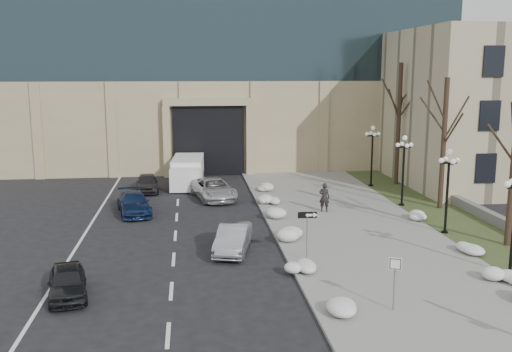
{
  "coord_description": "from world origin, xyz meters",
  "views": [
    {
      "loc": [
        -5.64,
        -16.44,
        8.98
      ],
      "look_at": [
        -2.2,
        12.61,
        3.5
      ],
      "focal_mm": 40.0,
      "sensor_mm": 36.0,
      "label": 1
    }
  ],
  "objects_px": {
    "keep_sign": "(395,273)",
    "lamppost_c": "(404,161)",
    "car_c": "(134,203)",
    "lamppost_b": "(448,180)",
    "lamppost_d": "(372,148)",
    "car_a": "(67,282)",
    "car_b": "(233,239)",
    "one_way_sign": "(311,221)",
    "pedestrian": "(324,197)",
    "box_truck": "(188,172)",
    "car_e": "(147,183)",
    "car_d": "(214,189)"
  },
  "relations": [
    {
      "from": "keep_sign",
      "to": "lamppost_c",
      "type": "height_order",
      "value": "lamppost_c"
    },
    {
      "from": "car_c",
      "to": "keep_sign",
      "type": "distance_m",
      "value": 19.74
    },
    {
      "from": "lamppost_b",
      "to": "lamppost_d",
      "type": "relative_size",
      "value": 1.0
    },
    {
      "from": "car_a",
      "to": "lamppost_c",
      "type": "xyz_separation_m",
      "value": [
        18.91,
        13.08,
        2.45
      ]
    },
    {
      "from": "car_b",
      "to": "lamppost_c",
      "type": "xyz_separation_m",
      "value": [
        11.86,
        8.17,
        2.39
      ]
    },
    {
      "from": "lamppost_b",
      "to": "lamppost_d",
      "type": "distance_m",
      "value": 13.0
    },
    {
      "from": "keep_sign",
      "to": "lamppost_c",
      "type": "bearing_deg",
      "value": 87.59
    },
    {
      "from": "one_way_sign",
      "to": "pedestrian",
      "type": "bearing_deg",
      "value": 75.02
    },
    {
      "from": "car_c",
      "to": "box_truck",
      "type": "relative_size",
      "value": 0.67
    },
    {
      "from": "car_e",
      "to": "keep_sign",
      "type": "relative_size",
      "value": 1.8
    },
    {
      "from": "car_a",
      "to": "lamppost_b",
      "type": "height_order",
      "value": "lamppost_b"
    },
    {
      "from": "keep_sign",
      "to": "one_way_sign",
      "type": "bearing_deg",
      "value": 127.91
    },
    {
      "from": "lamppost_b",
      "to": "lamppost_c",
      "type": "xyz_separation_m",
      "value": [
        0.0,
        6.5,
        0.0
      ]
    },
    {
      "from": "car_b",
      "to": "car_e",
      "type": "height_order",
      "value": "car_b"
    },
    {
      "from": "pedestrian",
      "to": "box_truck",
      "type": "relative_size",
      "value": 0.27
    },
    {
      "from": "lamppost_c",
      "to": "keep_sign",
      "type": "bearing_deg",
      "value": -111.87
    },
    {
      "from": "car_b",
      "to": "pedestrian",
      "type": "xyz_separation_m",
      "value": [
        6.33,
        7.05,
        0.36
      ]
    },
    {
      "from": "car_a",
      "to": "lamppost_b",
      "type": "relative_size",
      "value": 0.77
    },
    {
      "from": "car_c",
      "to": "keep_sign",
      "type": "xyz_separation_m",
      "value": [
        11.0,
        -16.37,
        0.93
      ]
    },
    {
      "from": "car_b",
      "to": "lamppost_d",
      "type": "xyz_separation_m",
      "value": [
        11.86,
        14.67,
        2.39
      ]
    },
    {
      "from": "car_c",
      "to": "car_d",
      "type": "height_order",
      "value": "car_d"
    },
    {
      "from": "one_way_sign",
      "to": "car_d",
      "type": "bearing_deg",
      "value": 107.79
    },
    {
      "from": "keep_sign",
      "to": "lamppost_b",
      "type": "relative_size",
      "value": 0.45
    },
    {
      "from": "car_e",
      "to": "lamppost_b",
      "type": "height_order",
      "value": "lamppost_b"
    },
    {
      "from": "car_a",
      "to": "car_d",
      "type": "height_order",
      "value": "car_d"
    },
    {
      "from": "car_c",
      "to": "keep_sign",
      "type": "height_order",
      "value": "keep_sign"
    },
    {
      "from": "car_e",
      "to": "lamppost_d",
      "type": "bearing_deg",
      "value": -6.07
    },
    {
      "from": "one_way_sign",
      "to": "lamppost_c",
      "type": "height_order",
      "value": "lamppost_c"
    },
    {
      "from": "car_b",
      "to": "car_c",
      "type": "relative_size",
      "value": 0.91
    },
    {
      "from": "car_b",
      "to": "lamppost_b",
      "type": "xyz_separation_m",
      "value": [
        11.86,
        1.67,
        2.39
      ]
    },
    {
      "from": "lamppost_c",
      "to": "car_e",
      "type": "bearing_deg",
      "value": 158.21
    },
    {
      "from": "car_d",
      "to": "keep_sign",
      "type": "bearing_deg",
      "value": -85.64
    },
    {
      "from": "lamppost_c",
      "to": "one_way_sign",
      "type": "bearing_deg",
      "value": -129.15
    },
    {
      "from": "car_b",
      "to": "box_truck",
      "type": "xyz_separation_m",
      "value": [
        -2.25,
        17.14,
        0.34
      ]
    },
    {
      "from": "one_way_sign",
      "to": "box_truck",
      "type": "bearing_deg",
      "value": 108.83
    },
    {
      "from": "car_b",
      "to": "lamppost_d",
      "type": "height_order",
      "value": "lamppost_d"
    },
    {
      "from": "lamppost_c",
      "to": "lamppost_d",
      "type": "xyz_separation_m",
      "value": [
        0.0,
        6.5,
        0.0
      ]
    },
    {
      "from": "car_b",
      "to": "lamppost_c",
      "type": "distance_m",
      "value": 14.6
    },
    {
      "from": "car_e",
      "to": "lamppost_b",
      "type": "xyz_separation_m",
      "value": [
        17.1,
        -13.34,
        2.41
      ]
    },
    {
      "from": "car_c",
      "to": "box_truck",
      "type": "distance_m",
      "value": 9.39
    },
    {
      "from": "car_a",
      "to": "lamppost_d",
      "type": "xyz_separation_m",
      "value": [
        18.91,
        19.58,
        2.45
      ]
    },
    {
      "from": "car_a",
      "to": "keep_sign",
      "type": "height_order",
      "value": "keep_sign"
    },
    {
      "from": "car_e",
      "to": "pedestrian",
      "type": "xyz_separation_m",
      "value": [
        11.57,
        -7.96,
        0.38
      ]
    },
    {
      "from": "car_a",
      "to": "lamppost_c",
      "type": "bearing_deg",
      "value": 22.98
    },
    {
      "from": "keep_sign",
      "to": "pedestrian",
      "type": "bearing_deg",
      "value": 105.85
    },
    {
      "from": "lamppost_d",
      "to": "one_way_sign",
      "type": "bearing_deg",
      "value": -116.56
    },
    {
      "from": "keep_sign",
      "to": "car_d",
      "type": "bearing_deg",
      "value": 125.75
    },
    {
      "from": "car_a",
      "to": "car_b",
      "type": "bearing_deg",
      "value": 23.18
    },
    {
      "from": "car_d",
      "to": "car_e",
      "type": "relative_size",
      "value": 1.34
    },
    {
      "from": "keep_sign",
      "to": "car_e",
      "type": "bearing_deg",
      "value": 134.27
    }
  ]
}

